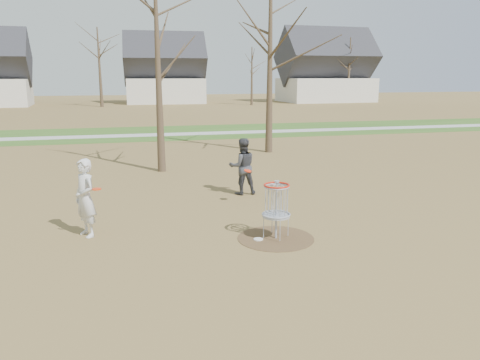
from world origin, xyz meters
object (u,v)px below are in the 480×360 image
player_standing (85,198)px  player_throwing (242,166)px  disc_golf_basket (276,201)px  disc_grounded (258,239)px

player_standing → player_throwing: 5.44m
player_standing → player_throwing: bearing=91.7°
player_standing → disc_golf_basket: player_standing is taller
player_standing → player_throwing: player_standing is taller
disc_grounded → disc_golf_basket: bearing=1.7°
player_throwing → disc_grounded: bearing=80.3°
player_standing → disc_grounded: player_standing is taller
player_standing → disc_grounded: 4.17m
player_throwing → disc_grounded: player_throwing is taller
player_throwing → disc_grounded: (-0.67, -4.25, -0.88)m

